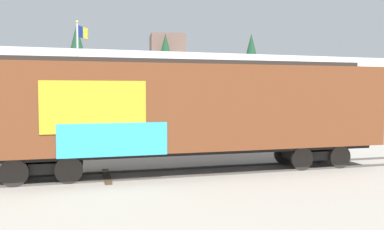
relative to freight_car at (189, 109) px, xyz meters
The scene contains 7 objects.
ground_plane 2.64m from the freight_car, behind, with size 260.00×260.00×0.00m, color gray.
track 2.69m from the freight_car, behind, with size 60.00×5.14×0.08m.
freight_car is the anchor object (origin of this frame).
flagpole 12.11m from the freight_car, 106.92° to the left, with size 0.79×1.23×7.39m.
hillside 60.22m from the freight_car, 91.00° to the left, with size 125.62×43.26×13.27m.
parked_car_tan 7.68m from the freight_car, 113.47° to the left, with size 4.64×2.19×1.67m.
parked_car_blue 7.90m from the freight_car, 58.18° to the left, with size 4.26×2.01×1.68m.
Camera 1 is at (-3.56, -14.30, 3.10)m, focal length 37.35 mm.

